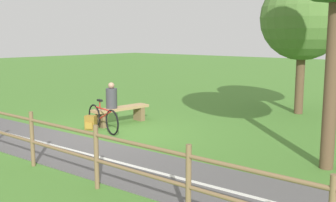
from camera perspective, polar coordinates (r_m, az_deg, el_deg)
The scene contains 9 objects.
ground_plane at distance 10.90m, azimuth -7.72°, elevation -4.52°, with size 80.00×80.00×0.00m, color #477A2D.
paved_path at distance 7.21m, azimuth 4.52°, elevation -11.53°, with size 2.04×36.00×0.02m, color #565454.
path_centre_line at distance 7.20m, azimuth 4.52°, elevation -11.45°, with size 0.10×32.00×0.00m, color silver.
bench at distance 12.03m, azimuth -6.63°, elevation -1.55°, with size 1.86×0.60×0.50m.
person_seated at distance 11.76m, azimuth -7.93°, elevation 0.54°, with size 0.35×0.35×0.75m.
bicycle at distance 11.10m, azimuth -9.13°, elevation -2.43°, with size 0.42×1.67×0.86m.
backpack at distance 11.38m, azimuth -10.80°, elevation -3.03°, with size 0.33×0.35×0.40m.
fence_roadside at distance 5.17m, azimuth 11.62°, elevation -12.48°, with size 0.53×17.27×1.09m.
tree_by_path at distance 14.06m, azimuth 18.42°, elevation 10.93°, with size 2.73×2.73×4.51m.
Camera 1 is at (6.97, 7.99, 2.53)m, focal length 43.43 mm.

